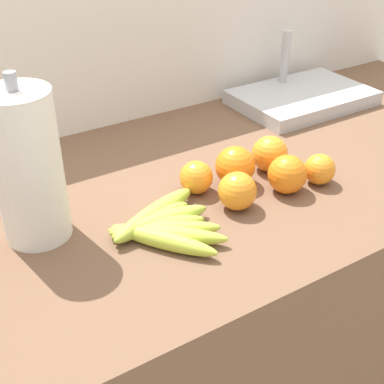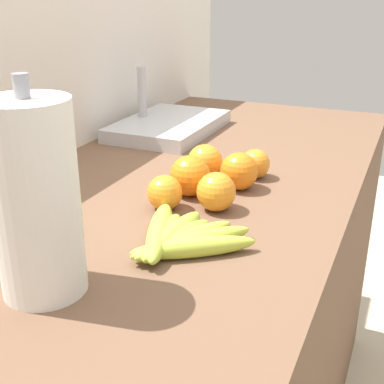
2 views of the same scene
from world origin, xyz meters
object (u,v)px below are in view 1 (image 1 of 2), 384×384
Objects in this scene: orange_front at (237,191)px; orange_back_left at (320,169)px; banana_bunch at (160,226)px; paper_towel_roll at (27,168)px; orange_center at (270,154)px; orange_far_right at (287,174)px; sink_basin at (302,97)px; orange_right at (196,177)px; orange_back_right at (235,166)px.

orange_back_left is at bearing -4.15° from orange_front.
paper_towel_roll reaches higher than banana_bunch.
orange_center is 1.21× the size of orange_back_left.
orange_far_right is 0.47m from sink_basin.
orange_front is 0.10m from orange_right.
banana_bunch is at bearing -146.26° from orange_right.
sink_basin is at bearing 27.37° from banana_bunch.
orange_center and orange_far_right have the same top height.
orange_right is 0.18× the size of sink_basin.
orange_front is (-0.05, -0.08, -0.00)m from orange_back_right.
banana_bunch is 3.25× the size of orange_right.
orange_front is 1.16× the size of orange_back_left.
orange_far_right is at bearing -1.94° from orange_front.
orange_front reaches higher than orange_back_left.
orange_center is 0.17m from orange_front.
paper_towel_roll is at bearing 147.57° from banana_bunch.
orange_front is 0.20× the size of sink_basin.
orange_center reaches higher than banana_bunch.
orange_far_right is at bearing 172.52° from orange_back_left.
orange_right is (0.13, 0.09, 0.02)m from banana_bunch.
orange_back_right is at bearing 18.62° from banana_bunch.
orange_front is at bearing -150.33° from orange_center.
orange_right reaches higher than orange_back_left.
banana_bunch is at bearing -32.43° from paper_towel_roll.
banana_bunch is at bearing 177.32° from orange_back_left.
orange_far_right is at bearing -14.71° from paper_towel_roll.
orange_back_right is at bearing 56.86° from orange_front.
banana_bunch is at bearing -152.63° from sink_basin.
orange_right is 0.86× the size of orange_far_right.
orange_back_right is at bearing -148.50° from sink_basin.
orange_center is 1.15× the size of orange_right.
orange_front is at bearing -123.14° from orange_back_right.
banana_bunch is 0.23m from orange_back_right.
banana_bunch is 2.81× the size of orange_center.
orange_center is 0.09m from orange_far_right.
paper_towel_roll reaches higher than sink_basin.
orange_center is 1.04× the size of orange_front.
orange_far_right reaches higher than orange_front.
orange_back_left is at bearing -2.68° from banana_bunch.
orange_center reaches higher than orange_front.
orange_back_left is (0.05, -0.10, -0.01)m from orange_center.
banana_bunch is at bearing 179.07° from orange_front.
orange_back_left is at bearing -61.81° from orange_center.
orange_right is at bearing 177.91° from orange_center.
sink_basin reaches higher than orange_right.
orange_back_left is (0.23, -0.10, -0.00)m from orange_right.
sink_basin reaches higher than orange_center.
orange_back_left is at bearing -127.38° from sink_basin.
orange_front is at bearing -144.58° from sink_basin.
paper_towel_roll reaches higher than orange_back_right.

